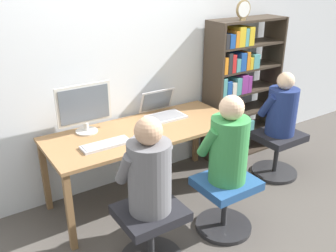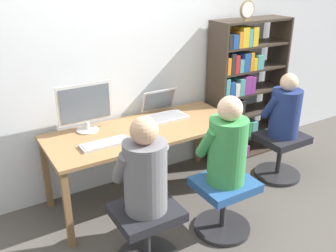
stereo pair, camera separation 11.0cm
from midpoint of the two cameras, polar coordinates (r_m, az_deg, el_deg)
The scene contains 15 objects.
ground_plane at distance 3.42m, azimuth -1.28°, elevation -13.41°, with size 14.00×14.00×0.00m, color #4C4742.
wall_back at distance 3.50m, azimuth -8.35°, elevation 10.84°, with size 10.00×0.05×2.60m.
desk at distance 3.36m, azimuth -4.60°, elevation -1.59°, with size 1.74×0.71×0.70m.
desktop_monitor at distance 3.27m, azimuth -13.54°, elevation 2.67°, with size 0.48×0.19×0.43m.
laptop at distance 3.59m, azimuth -1.68°, elevation 2.26°, with size 0.36×0.33×0.24m.
keyboard at distance 3.07m, azimuth -10.48°, elevation -2.79°, with size 0.40×0.14×0.03m.
computer_mouse_by_keyboard at distance 3.14m, azimuth -5.68°, elevation -1.71°, with size 0.06×0.10×0.04m.
office_chair_left at distance 2.81m, azimuth -3.81°, elevation -15.71°, with size 0.47×0.47×0.47m.
office_chair_right at distance 3.14m, azimuth 7.67°, elevation -11.15°, with size 0.47×0.47×0.47m.
person_at_monitor at distance 2.53m, azimuth -4.17°, elevation -6.84°, with size 0.37×0.33×0.69m.
person_at_laptop at distance 2.89m, azimuth 8.14°, elevation -2.81°, with size 0.37×0.34×0.71m.
bookshelf at distance 4.15m, azimuth 9.62°, elevation 5.04°, with size 0.89×0.31×1.54m.
desk_clock at distance 3.88m, azimuth 10.58°, elevation 17.02°, with size 0.17×0.03×0.19m.
office_chair_side at distance 4.03m, azimuth 15.50°, elevation -3.60°, with size 0.47×0.47×0.47m.
person_near_shelf at distance 3.85m, azimuth 16.19°, elevation 2.67°, with size 0.36×0.32×0.64m.
Camera 1 is at (-1.48, -2.30, 2.04)m, focal length 40.00 mm.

